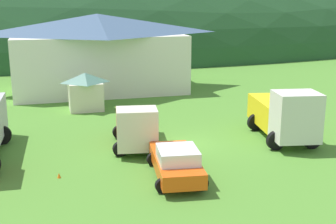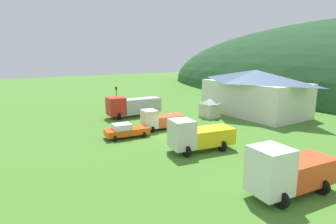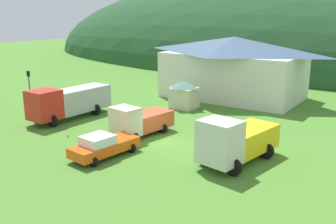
# 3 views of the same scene
# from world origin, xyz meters

# --- Properties ---
(ground_plane) EXTENTS (200.00, 200.00, 0.00)m
(ground_plane) POSITION_xyz_m (0.00, 0.00, 0.00)
(ground_plane) COLOR #4C842D
(depot_building) EXTENTS (16.34, 9.77, 7.06)m
(depot_building) POSITION_xyz_m (-2.65, 17.74, 3.64)
(depot_building) COLOR white
(depot_building) RESTS_ON ground
(play_shed_cream) EXTENTS (2.73, 2.44, 2.90)m
(play_shed_cream) POSITION_xyz_m (-4.66, 10.15, 1.49)
(play_shed_cream) COLOR beige
(play_shed_cream) RESTS_ON ground
(crane_truck_red) EXTENTS (3.40, 8.42, 3.16)m
(crane_truck_red) POSITION_xyz_m (-11.44, 0.47, 1.71)
(crane_truck_red) COLOR red
(crane_truck_red) RESTS_ON ground
(light_truck_cream) EXTENTS (3.16, 5.64, 2.63)m
(light_truck_cream) POSITION_xyz_m (-2.78, 0.18, 1.27)
(light_truck_cream) COLOR beige
(light_truck_cream) RESTS_ON ground
(flatbed_truck_yellow) EXTENTS (3.88, 6.83, 3.32)m
(flatbed_truck_yellow) POSITION_xyz_m (6.15, -0.91, 1.62)
(flatbed_truck_yellow) COLOR silver
(flatbed_truck_yellow) RESTS_ON ground
(heavy_rig_white) EXTENTS (3.57, 6.72, 3.63)m
(heavy_rig_white) POSITION_xyz_m (16.32, -1.43, 1.77)
(heavy_rig_white) COLOR white
(heavy_rig_white) RESTS_ON ground
(service_pickup_orange) EXTENTS (2.80, 5.22, 1.66)m
(service_pickup_orange) POSITION_xyz_m (-1.88, -4.95, 0.83)
(service_pickup_orange) COLOR #EA5311
(service_pickup_orange) RESTS_ON ground
(traffic_light_west) EXTENTS (0.20, 0.32, 4.21)m
(traffic_light_west) POSITION_xyz_m (-16.28, -0.10, 2.58)
(traffic_light_west) COLOR #4C4C51
(traffic_light_west) RESTS_ON ground
(traffic_cone_near_pickup) EXTENTS (0.36, 0.36, 0.52)m
(traffic_cone_near_pickup) POSITION_xyz_m (-7.29, -3.40, 0.00)
(traffic_cone_near_pickup) COLOR orange
(traffic_cone_near_pickup) RESTS_ON ground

